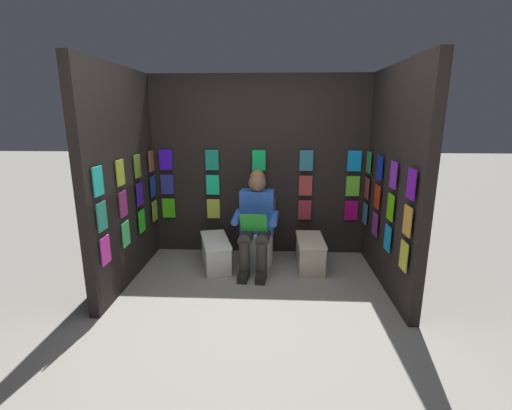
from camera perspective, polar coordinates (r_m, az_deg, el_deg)
name	(u,v)px	position (r m, az deg, el deg)	size (l,w,h in m)	color
ground_plane	(251,323)	(3.41, -0.84, -18.11)	(30.00, 30.00, 0.00)	gray
display_wall_back	(259,167)	(4.74, 0.50, 6.06)	(2.88, 0.14, 2.31)	black
display_wall_left	(393,180)	(4.02, 20.91, 3.64)	(0.14, 1.76, 2.31)	black
display_wall_right	(123,178)	(4.15, -20.35, 4.00)	(0.14, 1.76, 2.31)	black
toilet	(258,237)	(4.55, 0.36, -5.03)	(0.42, 0.57, 0.77)	white
person_reading	(256,221)	(4.25, 0.02, -2.54)	(0.55, 0.71, 1.19)	blue
comic_longbox_near	(310,253)	(4.47, 8.53, -7.48)	(0.32, 0.65, 0.37)	beige
comic_longbox_far	(216,252)	(4.49, -6.40, -7.44)	(0.49, 0.76, 0.35)	white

